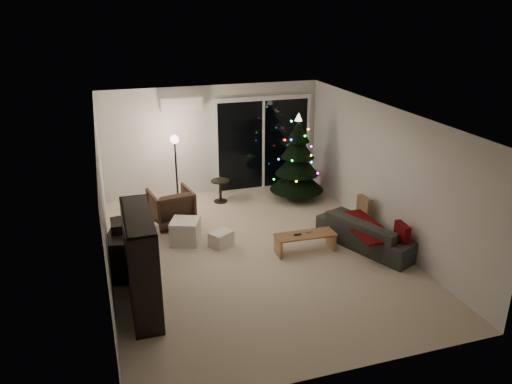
# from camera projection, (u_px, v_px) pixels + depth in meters

# --- Properties ---
(room) EXTENTS (6.50, 7.51, 2.60)m
(room) POSITION_uv_depth(u_px,v_px,m) (255.00, 171.00, 10.04)
(room) COLOR beige
(room) RESTS_ON ground
(bookshelf) EXTENTS (0.53, 1.53, 1.50)m
(bookshelf) POSITION_uv_depth(u_px,v_px,m) (128.00, 264.00, 7.04)
(bookshelf) COLOR black
(bookshelf) RESTS_ON floor
(media_cabinet) EXTENTS (0.69, 1.22, 0.72)m
(media_cabinet) POSITION_uv_depth(u_px,v_px,m) (125.00, 249.00, 8.32)
(media_cabinet) COLOR black
(media_cabinet) RESTS_ON floor
(stereo) EXTENTS (0.36, 0.43, 0.15)m
(stereo) POSITION_uv_depth(u_px,v_px,m) (122.00, 225.00, 8.16)
(stereo) COLOR black
(stereo) RESTS_ON media_cabinet
(armchair) EXTENTS (0.92, 0.94, 0.74)m
(armchair) POSITION_uv_depth(u_px,v_px,m) (171.00, 207.00, 9.98)
(armchair) COLOR #3D3126
(armchair) RESTS_ON floor
(ottoman) EXTENTS (0.65, 0.65, 0.45)m
(ottoman) POSITION_uv_depth(u_px,v_px,m) (185.00, 231.00, 9.26)
(ottoman) COLOR silver
(ottoman) RESTS_ON floor
(cardboard_box_a) EXTENTS (0.48, 0.43, 0.28)m
(cardboard_box_a) POSITION_uv_depth(u_px,v_px,m) (146.00, 231.00, 9.46)
(cardboard_box_a) COLOR silver
(cardboard_box_a) RESTS_ON floor
(cardboard_box_b) EXTENTS (0.50, 0.47, 0.28)m
(cardboard_box_b) POSITION_uv_depth(u_px,v_px,m) (221.00, 239.00, 9.17)
(cardboard_box_b) COLOR silver
(cardboard_box_b) RESTS_ON floor
(side_table) EXTENTS (0.50, 0.50, 0.51)m
(side_table) POSITION_uv_depth(u_px,v_px,m) (220.00, 191.00, 11.15)
(side_table) COLOR black
(side_table) RESTS_ON floor
(floor_lamp) EXTENTS (0.25, 0.25, 1.58)m
(floor_lamp) POSITION_uv_depth(u_px,v_px,m) (177.00, 174.00, 10.56)
(floor_lamp) COLOR black
(floor_lamp) RESTS_ON floor
(sofa) EXTENTS (1.45, 2.08, 0.57)m
(sofa) POSITION_uv_depth(u_px,v_px,m) (369.00, 232.00, 9.10)
(sofa) COLOR #373835
(sofa) RESTS_ON floor
(sofa_throw) EXTENTS (0.61, 1.40, 0.05)m
(sofa_throw) POSITION_uv_depth(u_px,v_px,m) (364.00, 227.00, 9.03)
(sofa_throw) COLOR #420704
(sofa_throw) RESTS_ON sofa
(cushion_a) EXTENTS (0.14, 0.38, 0.37)m
(cushion_a) POSITION_uv_depth(u_px,v_px,m) (364.00, 206.00, 9.67)
(cushion_a) COLOR olive
(cushion_a) RESTS_ON sofa
(cushion_b) EXTENTS (0.14, 0.38, 0.37)m
(cushion_b) POSITION_uv_depth(u_px,v_px,m) (402.00, 234.00, 8.51)
(cushion_b) COLOR #420704
(cushion_b) RESTS_ON sofa
(coffee_table) EXTENTS (1.10, 0.41, 0.34)m
(coffee_table) POSITION_uv_depth(u_px,v_px,m) (305.00, 243.00, 8.95)
(coffee_table) COLOR #9A6F4F
(coffee_table) RESTS_ON floor
(remote_a) EXTENTS (0.14, 0.04, 0.02)m
(remote_a) POSITION_uv_depth(u_px,v_px,m) (298.00, 235.00, 8.84)
(remote_a) COLOR black
(remote_a) RESTS_ON coffee_table
(remote_b) EXTENTS (0.13, 0.08, 0.02)m
(remote_b) POSITION_uv_depth(u_px,v_px,m) (309.00, 232.00, 8.96)
(remote_b) COLOR slate
(remote_b) RESTS_ON coffee_table
(christmas_tree) EXTENTS (1.46, 1.46, 1.97)m
(christmas_tree) POSITION_uv_depth(u_px,v_px,m) (297.00, 157.00, 11.08)
(christmas_tree) COLOR black
(christmas_tree) RESTS_ON floor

